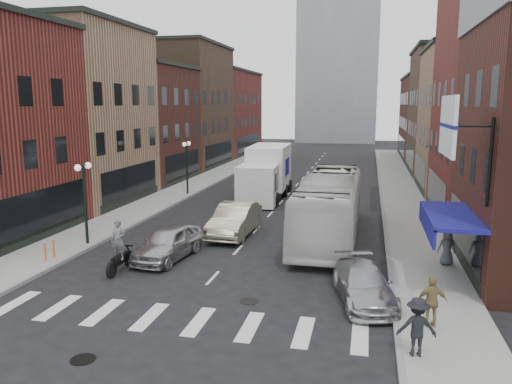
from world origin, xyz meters
TOP-DOWN VIEW (x-y plane):
  - ground at (0.00, 0.00)m, footprint 160.00×160.00m
  - sidewalk_left at (-8.50, 22.00)m, footprint 3.00×74.00m
  - sidewalk_right at (8.50, 22.00)m, footprint 3.00×74.00m
  - curb_left at (-7.00, 22.00)m, footprint 0.20×74.00m
  - curb_right at (7.00, 22.00)m, footprint 0.20×74.00m
  - crosswalk_stripes at (0.00, -3.00)m, footprint 12.00×2.20m
  - bldg_left_mid_a at (-14.99, 14.00)m, footprint 10.30×10.20m
  - bldg_left_mid_b at (-14.99, 24.00)m, footprint 10.30×10.20m
  - bldg_left_far_a at (-14.99, 35.00)m, footprint 10.30×12.20m
  - bldg_left_far_b at (-14.99, 49.00)m, footprint 10.30×16.20m
  - bldg_right_mid_b at (14.99, 24.00)m, footprint 10.30×10.20m
  - bldg_right_far_a at (14.99, 35.00)m, footprint 10.30×12.20m
  - bldg_right_far_b at (14.99, 49.00)m, footprint 10.30×16.20m
  - awning_blue at (8.93, 2.50)m, footprint 1.80×5.00m
  - billboard_sign at (8.59, 0.50)m, footprint 1.52×3.00m
  - distant_tower at (0.00, 78.00)m, footprint 14.00×14.00m
  - streetlamp_near at (-7.40, 4.00)m, footprint 0.32×1.22m
  - streetlamp_far at (-7.40, 18.00)m, footprint 0.32×1.22m
  - bike_rack at (-7.60, 1.30)m, footprint 0.08×0.68m
  - box_truck at (-1.33, 18.18)m, footprint 2.94×8.89m
  - motorcycle_rider at (-3.99, 0.85)m, footprint 0.63×2.20m
  - transit_bus at (4.08, 8.24)m, footprint 2.87×12.03m
  - sedan_left_near at (-2.73, 2.98)m, footprint 2.26×4.56m
  - sedan_left_far at (-0.86, 7.66)m, footprint 1.90×5.16m
  - curb_car at (5.95, -0.10)m, footprint 2.69×4.62m
  - ped_right_a at (7.40, -3.99)m, footprint 1.11×0.63m
  - ped_right_b at (8.01, -2.03)m, footprint 1.00×0.61m
  - ped_right_c at (9.34, 4.38)m, footprint 0.84×0.63m

SIDE VIEW (x-z plane):
  - ground at x=0.00m, z-range 0.00..0.00m
  - curb_left at x=-7.00m, z-range -0.08..0.08m
  - curb_right at x=7.00m, z-range -0.08..0.08m
  - crosswalk_stripes at x=0.00m, z-range -0.01..0.01m
  - sidewalk_left at x=-8.50m, z-range 0.00..0.15m
  - sidewalk_right at x=8.50m, z-range 0.00..0.15m
  - bike_rack at x=-7.60m, z-range 0.15..0.95m
  - curb_car at x=5.95m, z-range 0.00..1.26m
  - sedan_left_near at x=-2.73m, z-range 0.00..1.50m
  - sedan_left_far at x=-0.86m, z-range 0.00..1.69m
  - ped_right_c at x=9.34m, z-range 0.15..1.70m
  - ped_right_b at x=8.01m, z-range 0.15..1.75m
  - ped_right_a at x=7.40m, z-range 0.15..1.79m
  - motorcycle_rider at x=-3.99m, z-range -0.07..2.17m
  - transit_bus at x=4.08m, z-range 0.00..3.35m
  - box_truck at x=-1.33m, z-range -0.02..3.80m
  - awning_blue at x=8.93m, z-range 2.24..3.02m
  - streetlamp_near at x=-7.40m, z-range 0.86..4.97m
  - streetlamp_far at x=-7.40m, z-range 0.86..4.97m
  - bldg_right_far_b at x=14.99m, z-range 0.00..10.30m
  - bldg_left_mid_b at x=-14.99m, z-range 0.00..10.30m
  - bldg_left_far_b at x=-14.99m, z-range 0.00..11.30m
  - bldg_right_mid_b at x=14.99m, z-range 0.00..11.30m
  - billboard_sign at x=8.59m, z-range 4.28..7.98m
  - bldg_right_far_a at x=14.99m, z-range 0.00..12.30m
  - bldg_left_mid_a at x=-14.99m, z-range 0.00..12.30m
  - bldg_left_far_a at x=-14.99m, z-range 0.00..13.30m
  - distant_tower at x=0.00m, z-range 0.00..50.00m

